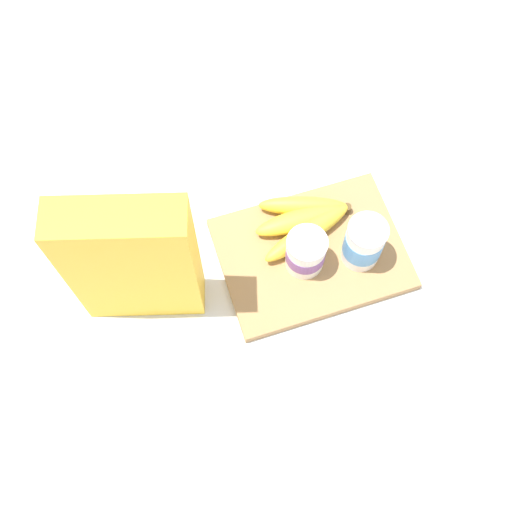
{
  "coord_description": "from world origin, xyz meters",
  "views": [
    {
      "loc": [
        0.22,
        0.38,
        0.99
      ],
      "look_at": [
        0.1,
        0.0,
        0.07
      ],
      "focal_mm": 44.66,
      "sensor_mm": 36.0,
      "label": 1
    }
  ],
  "objects": [
    {
      "name": "cutting_board",
      "position": [
        0.0,
        0.0,
        0.01
      ],
      "size": [
        0.3,
        0.22,
        0.02
      ],
      "primitive_type": "cube",
      "color": "#A37A4C",
      "rests_on": "ground_plane"
    },
    {
      "name": "cereal_box",
      "position": [
        0.28,
        -0.01,
        0.15
      ],
      "size": [
        0.19,
        0.11,
        0.29
      ],
      "primitive_type": "cube",
      "rotation": [
        0.0,
        0.0,
        -0.28
      ],
      "color": "yellow",
      "rests_on": "ground_plane"
    },
    {
      "name": "ground_plane",
      "position": [
        0.0,
        0.0,
        0.0
      ],
      "size": [
        2.4,
        2.4,
        0.0
      ],
      "primitive_type": "plane",
      "color": "silver"
    },
    {
      "name": "yogurt_cup_front",
      "position": [
        -0.07,
        0.03,
        0.07
      ],
      "size": [
        0.06,
        0.06,
        0.1
      ],
      "color": "white",
      "rests_on": "cutting_board"
    },
    {
      "name": "yogurt_cup_back",
      "position": [
        0.02,
        0.01,
        0.06
      ],
      "size": [
        0.07,
        0.07,
        0.08
      ],
      "color": "white",
      "rests_on": "cutting_board"
    },
    {
      "name": "banana_bunch",
      "position": [
        -0.0,
        -0.05,
        0.04
      ],
      "size": [
        0.18,
        0.13,
        0.04
      ],
      "color": "yellow",
      "rests_on": "cutting_board"
    }
  ]
}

